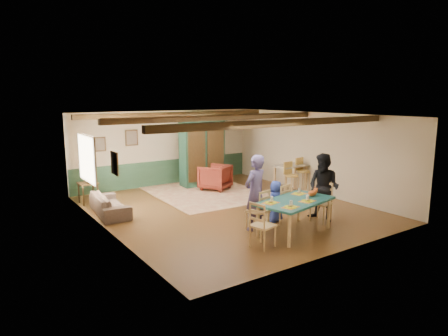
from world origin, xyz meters
TOP-DOWN VIEW (x-y plane):
  - floor at (0.00, 0.00)m, footprint 8.00×8.00m
  - wall_back at (0.00, 4.00)m, footprint 7.00×0.02m
  - wall_left at (-3.50, 0.00)m, footprint 0.02×8.00m
  - wall_right at (3.50, 0.00)m, footprint 0.02×8.00m
  - ceiling at (0.00, 0.00)m, footprint 7.00×8.00m
  - wainscot_back at (0.00, 3.98)m, footprint 6.95×0.03m
  - ceiling_beam_front at (0.00, -2.30)m, footprint 6.95×0.16m
  - ceiling_beam_mid at (0.00, 0.40)m, footprint 6.95×0.16m
  - ceiling_beam_back at (0.00, 3.00)m, footprint 6.95×0.16m
  - window_left at (-3.47, 1.70)m, footprint 0.06×1.60m
  - picture_left_wall at (-3.47, -0.60)m, footprint 0.04×0.42m
  - picture_back_a at (-1.30, 3.97)m, footprint 0.45×0.04m
  - picture_back_b at (-2.40, 3.97)m, footprint 0.38×0.04m
  - dining_table at (0.13, -2.60)m, footprint 2.12×1.48m
  - dining_chair_far_left at (-0.46, -1.95)m, footprint 0.54×0.56m
  - dining_chair_far_right at (0.38, -1.75)m, footprint 0.54×0.56m
  - dining_chair_end_left at (-1.07, -2.88)m, footprint 0.56×0.54m
  - dining_chair_end_right at (1.33, -2.33)m, footprint 0.56×0.54m
  - person_man at (-0.48, -1.86)m, footprint 0.76×0.58m
  - person_woman at (1.44, -2.30)m, footprint 0.85×0.99m
  - person_child at (0.36, -1.67)m, footprint 0.59×0.45m
  - cat at (0.73, -2.58)m, footprint 0.41×0.23m
  - place_setting_near_left at (-0.39, -3.00)m, footprint 0.49×0.41m
  - place_setting_near_center at (0.29, -2.84)m, footprint 0.49×0.41m
  - place_setting_far_left at (-0.51, -2.47)m, footprint 0.49×0.41m
  - place_setting_far_right at (0.64, -2.21)m, footprint 0.49×0.41m
  - area_rug at (0.50, 1.96)m, footprint 3.50×4.10m
  - armoire at (1.01, 3.10)m, footprint 1.77×0.79m
  - armchair at (1.01, 2.23)m, footprint 1.29×1.30m
  - sofa at (-3.00, 1.40)m, footprint 0.89×1.95m
  - end_table at (-3.17, 2.85)m, footprint 0.55×0.55m
  - table_lamp at (-3.17, 2.85)m, footprint 0.37×0.37m
  - counter_table at (2.89, 0.45)m, footprint 1.17×0.72m
  - bar_stool_left at (2.48, -0.03)m, footprint 0.43×0.47m
  - bar_stool_right at (3.24, 0.21)m, footprint 0.47×0.51m

SIDE VIEW (x-z plane):
  - floor at x=0.00m, z-range 0.00..0.00m
  - area_rug at x=0.50m, z-range 0.00..0.01m
  - sofa at x=-3.00m, z-range 0.00..0.55m
  - end_table at x=-3.17m, z-range 0.00..0.65m
  - dining_table at x=0.13m, z-range 0.00..0.80m
  - armchair at x=1.01m, z-range 0.00..0.87m
  - wainscot_back at x=0.00m, z-range 0.00..0.90m
  - counter_table at x=2.89m, z-range 0.00..0.94m
  - dining_chair_far_left at x=-0.46m, z-range 0.00..1.02m
  - dining_chair_far_right at x=0.38m, z-range 0.00..1.02m
  - dining_chair_end_left at x=-1.07m, z-range 0.00..1.02m
  - dining_chair_end_right at x=1.33m, z-range 0.00..1.02m
  - person_child at x=0.36m, z-range 0.00..1.08m
  - bar_stool_left at x=2.48m, z-range 0.00..1.13m
  - bar_stool_right at x=3.24m, z-range 0.00..1.17m
  - place_setting_near_left at x=-0.39m, z-range 0.80..0.91m
  - place_setting_near_center at x=0.29m, z-range 0.80..0.91m
  - place_setting_far_left at x=-0.51m, z-range 0.80..0.91m
  - place_setting_far_right at x=0.64m, z-range 0.80..0.91m
  - person_woman at x=1.44m, z-range 0.00..1.77m
  - cat at x=0.73m, z-range 0.80..1.00m
  - person_man at x=-0.48m, z-range 0.00..1.85m
  - table_lamp at x=-3.17m, z-range 0.65..1.24m
  - armoire at x=1.01m, z-range 0.00..2.45m
  - wall_back at x=0.00m, z-range 0.00..2.70m
  - wall_left at x=-3.50m, z-range 0.00..2.70m
  - wall_right at x=3.50m, z-range 0.00..2.70m
  - window_left at x=-3.47m, z-range 0.90..2.20m
  - picture_back_b at x=-2.40m, z-range 1.41..1.89m
  - picture_left_wall at x=-3.47m, z-range 1.49..2.01m
  - picture_back_a at x=-1.30m, z-range 1.52..2.08m
  - ceiling_beam_front at x=0.00m, z-range 2.53..2.69m
  - ceiling_beam_mid at x=0.00m, z-range 2.53..2.69m
  - ceiling_beam_back at x=0.00m, z-range 2.53..2.69m
  - ceiling at x=0.00m, z-range 2.69..2.71m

